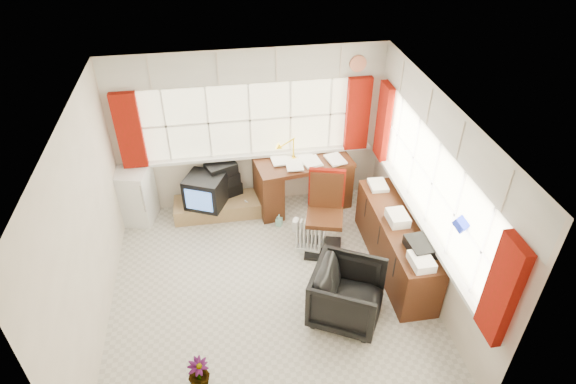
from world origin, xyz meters
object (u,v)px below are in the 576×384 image
object	(u,v)px
desk	(303,180)
credenza	(396,243)
task_chair	(325,209)
desk_lamp	(293,144)
mini_fridge	(135,195)
crt_tv	(205,191)
office_chair	(347,294)
tv_bench	(220,207)
radiator	(308,239)

from	to	relation	value
desk	credenza	size ratio (longest dim) A/B	0.76
task_chair	desk	bearing A→B (deg)	97.23
desk_lamp	mini_fridge	xyz separation A→B (m)	(-2.41, 0.01, -0.67)
crt_tv	desk_lamp	bearing A→B (deg)	5.81
credenza	crt_tv	world-z (taller)	credenza
office_chair	crt_tv	distance (m)	2.74
tv_bench	crt_tv	xyz separation A→B (m)	(-0.19, -0.07, 0.37)
task_chair	crt_tv	bearing A→B (deg)	151.26
desk	office_chair	distance (m)	2.32
tv_bench	task_chair	bearing A→B (deg)	-33.86
tv_bench	credenza	bearing A→B (deg)	-33.70
radiator	credenza	world-z (taller)	credenza
credenza	task_chair	bearing A→B (deg)	146.58
task_chair	mini_fridge	xyz separation A→B (m)	(-2.68, 1.04, -0.21)
desk	credenza	bearing A→B (deg)	-57.88
task_chair	office_chair	distance (m)	1.36
desk_lamp	radiator	bearing A→B (deg)	-88.82
desk	mini_fridge	distance (m)	2.56
desk_lamp	tv_bench	distance (m)	1.52
desk	credenza	world-z (taller)	desk
desk_lamp	crt_tv	xyz separation A→B (m)	(-1.36, -0.14, -0.61)
credenza	mini_fridge	distance (m)	3.87
credenza	tv_bench	bearing A→B (deg)	146.30
mini_fridge	credenza	bearing A→B (deg)	-24.39
desk	task_chair	xyz separation A→B (m)	(0.13, -0.99, 0.18)
mini_fridge	radiator	bearing A→B (deg)	-25.33
crt_tv	radiator	bearing A→B (deg)	-36.03
desk	crt_tv	size ratio (longest dim) A/B	2.20
desk_lamp	mini_fridge	distance (m)	2.50
desk	tv_bench	xyz separation A→B (m)	(-1.31, -0.03, -0.34)
credenza	crt_tv	xyz separation A→B (m)	(-2.47, 1.45, 0.11)
radiator	tv_bench	size ratio (longest dim) A/B	0.38
task_chair	crt_tv	distance (m)	1.86
credenza	mini_fridge	bearing A→B (deg)	155.61
radiator	credenza	bearing A→B (deg)	-22.22
desk_lamp	desk	bearing A→B (deg)	-15.98
desk	radiator	world-z (taller)	desk
task_chair	crt_tv	size ratio (longest dim) A/B	1.73
task_chair	tv_bench	world-z (taller)	task_chair
desk	mini_fridge	world-z (taller)	desk
desk_lamp	task_chair	bearing A→B (deg)	-75.29
desk	task_chair	world-z (taller)	task_chair
radiator	mini_fridge	world-z (taller)	mini_fridge
desk	tv_bench	bearing A→B (deg)	-178.85
office_chair	mini_fridge	distance (m)	3.57
task_chair	office_chair	world-z (taller)	task_chair
task_chair	tv_bench	xyz separation A→B (m)	(-1.43, 0.96, -0.52)
tv_bench	office_chair	bearing A→B (deg)	-58.34
desk_lamp	mini_fridge	bearing A→B (deg)	179.71
desk_lamp	radiator	distance (m)	1.45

